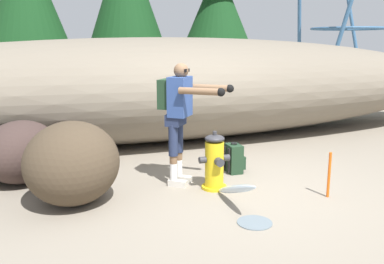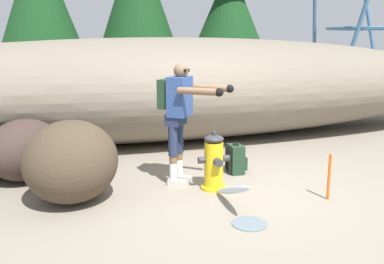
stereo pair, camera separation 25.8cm
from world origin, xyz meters
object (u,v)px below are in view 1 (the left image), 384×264
Objects in this scene: utility_worker at (180,109)px; spare_backpack at (234,159)px; boulder_outlier at (69,161)px; survey_stake at (329,175)px; boulder_small at (72,163)px; boulder_large at (22,152)px; fire_hydrant at (214,162)px.

spare_backpack is (0.95, 0.25, -0.87)m from utility_worker.
utility_worker reaches higher than boulder_outlier.
survey_stake reaches higher than spare_backpack.
boulder_small reaches higher than spare_backpack.
spare_backpack is 0.40× the size of boulder_large.
survey_stake is at bearing -36.57° from boulder_outlier.
boulder_large is (-2.49, 1.17, 0.07)m from fire_hydrant.
fire_hydrant is 1.37× the size of boulder_outlier.
boulder_large is (-3.05, 0.60, 0.23)m from spare_backpack.
fire_hydrant is 0.66× the size of boulder_small.
boulder_outlier is (0.02, 1.43, -0.36)m from boulder_small.
spare_backpack is at bearing 54.28° from utility_worker.
spare_backpack is 0.78× the size of survey_stake.
fire_hydrant is 1.50m from survey_stake.
utility_worker is 1.39× the size of boulder_small.
boulder_small is 1.47m from boulder_outlier.
spare_backpack is at bearing 45.52° from fire_hydrant.
boulder_small is at bearing 177.00° from fire_hydrant.
boulder_outlier is at bearing 28.32° from boulder_large.
boulder_large is at bearing 152.46° from survey_stake.
spare_backpack reaches higher than boulder_outlier.
utility_worker is 2.84× the size of survey_stake.
boulder_small is 3.26m from survey_stake.
utility_worker is at bearing 146.31° from survey_stake.
boulder_outlier is at bearing 143.43° from survey_stake.
spare_backpack is 0.38× the size of boulder_small.
spare_backpack is at bearing 11.20° from boulder_small.
boulder_large reaches higher than spare_backpack.
boulder_outlier is (-1.45, 1.20, -0.93)m from utility_worker.
boulder_small is 2.04× the size of survey_stake.
utility_worker reaches higher than fire_hydrant.
boulder_outlier is at bearing 89.35° from boulder_small.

